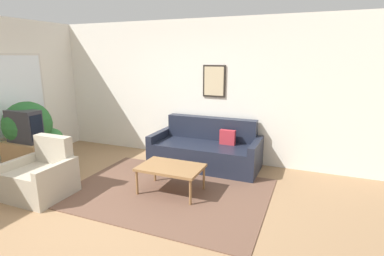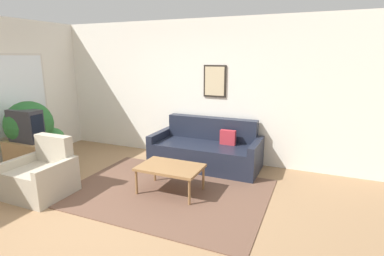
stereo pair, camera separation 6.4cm
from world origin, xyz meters
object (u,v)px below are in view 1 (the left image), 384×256
Objects in this scene: potted_plant_tall at (28,126)px; couch at (206,150)px; armchair at (42,177)px; tv at (24,126)px; coffee_table at (171,169)px.

couch is at bearing 24.58° from potted_plant_tall.
tv is at bearing 149.51° from armchair.
couch is 1.61× the size of potted_plant_tall.
couch is 3.39× the size of tv.
couch reaches higher than coffee_table.
coffee_table is 1.89m from armchair.
couch is at bearing 29.66° from tv.
tv is 0.29m from potted_plant_tall.
couch is 2.34× the size of armchair.
potted_plant_tall is at bearing 131.70° from tv.
coffee_table is 0.76× the size of potted_plant_tall.
armchair reaches higher than coffee_table.
tv is at bearing -174.02° from coffee_table.
couch is 3.24m from potted_plant_tall.
couch reaches higher than armchair.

